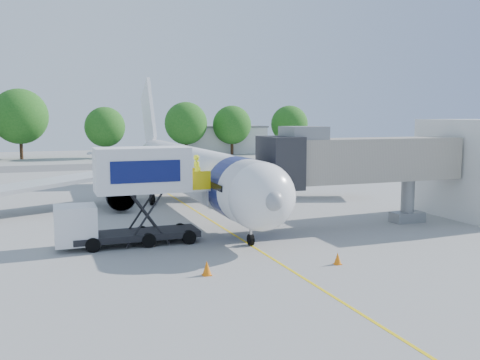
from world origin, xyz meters
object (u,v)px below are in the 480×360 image
object	(u,v)px
jet_bridge	(352,161)
ground_tug	(372,279)
aircraft	(189,170)
catering_hiloader	(131,196)

from	to	relation	value
jet_bridge	ground_tug	xyz separation A→B (m)	(-6.63, -12.32, -3.58)
aircraft	ground_tug	world-z (taller)	aircraft
aircraft	jet_bridge	bearing A→B (deg)	-54.30
aircraft	jet_bridge	distance (m)	13.77
catering_hiloader	ground_tug	size ratio (longest dim) A/B	2.15
aircraft	ground_tug	xyz separation A→B (m)	(1.36, -23.44, -2.19)
jet_bridge	catering_hiloader	size ratio (longest dim) A/B	1.64
aircraft	ground_tug	size ratio (longest dim) A/B	9.52
aircraft	catering_hiloader	bearing A→B (deg)	-119.37
jet_bridge	catering_hiloader	xyz separation A→B (m)	(-14.25, -0.00, -1.58)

